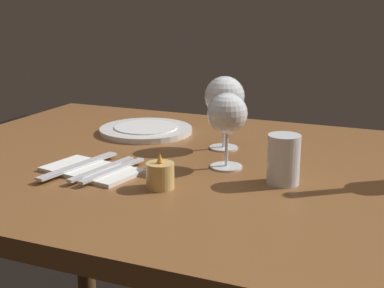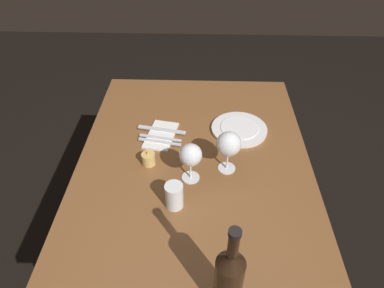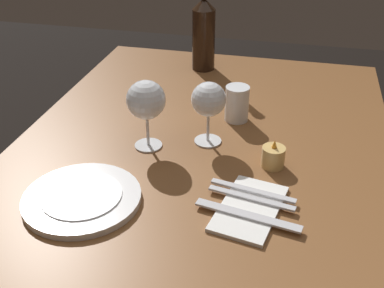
{
  "view_description": "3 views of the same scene",
  "coord_description": "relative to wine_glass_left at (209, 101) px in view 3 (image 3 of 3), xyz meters",
  "views": [
    {
      "loc": [
        -0.4,
        1.01,
        1.08
      ],
      "look_at": [
        0.0,
        0.06,
        0.8
      ],
      "focal_mm": 50.43,
      "sensor_mm": 36.0,
      "label": 1
    },
    {
      "loc": [
        -0.94,
        -0.02,
        1.66
      ],
      "look_at": [
        0.03,
        0.01,
        0.83
      ],
      "focal_mm": 32.44,
      "sensor_mm": 36.0,
      "label": 2
    },
    {
      "loc": [
        0.93,
        0.2,
        1.34
      ],
      "look_at": [
        0.06,
        -0.0,
        0.8
      ],
      "focal_mm": 44.84,
      "sensor_mm": 36.0,
      "label": 3
    }
  ],
  "objects": [
    {
      "name": "fork_inner",
      "position": [
        0.21,
        0.13,
        -0.1
      ],
      "size": [
        0.05,
        0.18,
        0.0
      ],
      "color": "silver",
      "rests_on": "folded_napkin"
    },
    {
      "name": "fork_outer",
      "position": [
        0.19,
        0.13,
        -0.1
      ],
      "size": [
        0.05,
        0.18,
        0.0
      ],
      "color": "silver",
      "rests_on": "folded_napkin"
    },
    {
      "name": "votive_candle",
      "position": [
        0.07,
        0.16,
        -0.09
      ],
      "size": [
        0.05,
        0.05,
        0.07
      ],
      "color": "#DBB266",
      "rests_on": "dining_table"
    },
    {
      "name": "water_tumbler",
      "position": [
        -0.13,
        0.05,
        -0.07
      ],
      "size": [
        0.06,
        0.06,
        0.09
      ],
      "color": "white",
      "rests_on": "dining_table"
    },
    {
      "name": "wine_glass_left",
      "position": [
        0.0,
        0.0,
        0.0
      ],
      "size": [
        0.08,
        0.08,
        0.16
      ],
      "color": "white",
      "rests_on": "dining_table"
    },
    {
      "name": "dinner_plate",
      "position": [
        0.29,
        -0.2,
        -0.1
      ],
      "size": [
        0.24,
        0.24,
        0.02
      ],
      "color": "white",
      "rests_on": "dining_table"
    },
    {
      "name": "wine_bottle",
      "position": [
        -0.46,
        -0.11,
        0.01
      ],
      "size": [
        0.07,
        0.07,
        0.32
      ],
      "color": "black",
      "rests_on": "dining_table"
    },
    {
      "name": "folded_napkin",
      "position": [
        0.24,
        0.13,
        -0.11
      ],
      "size": [
        0.21,
        0.14,
        0.01
      ],
      "color": "white",
      "rests_on": "dining_table"
    },
    {
      "name": "dining_table",
      "position": [
        0.05,
        -0.01,
        -0.2
      ],
      "size": [
        1.3,
        0.9,
        0.74
      ],
      "color": "brown",
      "rests_on": "ground"
    },
    {
      "name": "wine_glass_right",
      "position": [
        0.06,
        -0.13,
        0.01
      ],
      "size": [
        0.09,
        0.09,
        0.17
      ],
      "color": "white",
      "rests_on": "dining_table"
    },
    {
      "name": "table_knife",
      "position": [
        0.27,
        0.13,
        -0.1
      ],
      "size": [
        0.06,
        0.21,
        0.0
      ],
      "color": "silver",
      "rests_on": "folded_napkin"
    }
  ]
}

